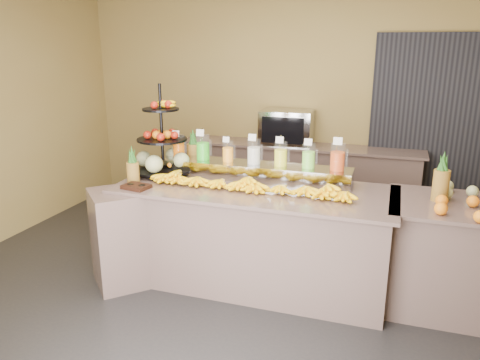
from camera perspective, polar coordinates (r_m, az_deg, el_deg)
The scene contains 20 objects.
ground at distance 4.31m, azimuth 0.45°, elevation -14.00°, with size 6.00×6.00×0.00m, color black.
room_envelope at distance 4.44m, azimuth 6.08°, elevation 12.36°, with size 6.04×5.02×2.82m.
buffet_counter at distance 4.35m, azimuth 0.08°, elevation -6.81°, with size 2.75×1.25×0.93m.
right_counter at distance 4.33m, azimuth 24.45°, elevation -8.49°, with size 1.08×0.88×0.93m.
back_ledge at distance 6.14m, azimuth 6.98°, elevation 0.06°, with size 3.10×0.55×0.93m.
pitcher_tray at distance 4.46m, azimuth 1.68°, elevation 1.09°, with size 1.85×0.30×0.15m, color gray.
juice_pitcher_orange_a at distance 4.69m, azimuth -7.47°, elevation 3.92°, with size 0.12×0.13×0.29m.
juice_pitcher_green at distance 4.59m, azimuth -4.54°, elevation 3.83°, with size 0.13×0.14×0.32m.
juice_pitcher_orange_b at distance 4.50m, azimuth -1.48°, elevation 3.37°, with size 0.11×0.11×0.26m.
juice_pitcher_milk at distance 4.41m, azimuth 1.70°, elevation 3.32°, with size 0.13×0.13×0.31m.
juice_pitcher_lemon at distance 4.35m, azimuth 4.98°, elevation 3.02°, with size 0.12×0.13×0.30m.
juice_pitcher_lime at distance 4.30m, azimuth 8.36°, elevation 2.74°, with size 0.12×0.13×0.29m.
juice_pitcher_orange_c at distance 4.26m, azimuth 11.80°, elevation 2.58°, with size 0.13×0.14×0.32m.
banana_heap at distance 4.13m, azimuth 1.16°, elevation -0.37°, with size 1.93×0.17×0.16m.
fruit_stand at distance 4.66m, azimuth -8.96°, elevation 3.46°, with size 0.76×0.76×0.88m.
condiment_caddy at distance 4.27m, azimuth -12.53°, elevation -0.79°, with size 0.23×0.17×0.03m, color black.
pineapple_left_a at distance 4.42m, azimuth -12.93°, elevation 1.27°, with size 0.12×0.12×0.36m.
pineapple_left_b at distance 4.85m, azimuth -5.70°, elevation 3.25°, with size 0.14×0.14×0.41m.
right_fruit_pile at distance 4.03m, azimuth 25.54°, elevation -2.10°, with size 0.49×0.47×0.26m.
oven_warmer at distance 6.02m, azimuth 5.73°, elevation 6.42°, with size 0.65×0.46×0.43m, color gray.
Camera 1 is at (1.15, -3.54, 2.18)m, focal length 35.00 mm.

